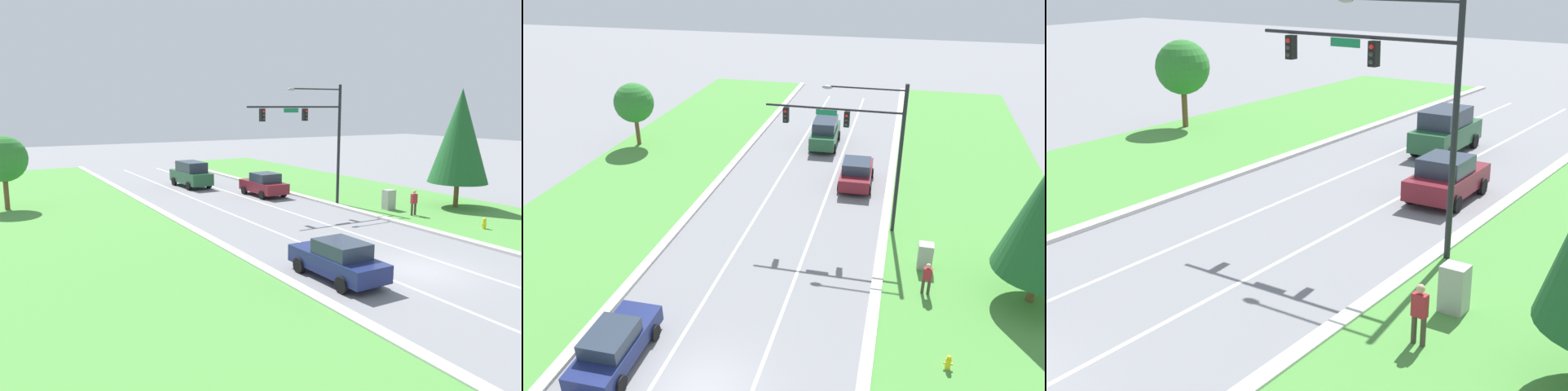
% 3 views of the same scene
% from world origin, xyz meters
% --- Properties ---
extents(traffic_signal_mast, '(7.26, 0.41, 8.29)m').
position_xyz_m(traffic_signal_mast, '(4.08, 13.26, 5.48)').
color(traffic_signal_mast, black).
rests_on(traffic_signal_mast, ground_plane).
extents(forest_suv, '(2.24, 5.11, 2.19)m').
position_xyz_m(forest_suv, '(0.16, 25.88, 1.11)').
color(forest_suv, '#235633').
rests_on(forest_suv, ground_plane).
extents(burgundy_sedan, '(2.24, 4.41, 1.79)m').
position_xyz_m(burgundy_sedan, '(3.41, 18.98, 0.89)').
color(burgundy_sedan, maroon).
rests_on(burgundy_sedan, ground_plane).
extents(utility_cabinet, '(0.70, 0.60, 1.40)m').
position_xyz_m(utility_cabinet, '(7.78, 9.97, 0.70)').
color(utility_cabinet, '#9E9E99').
rests_on(utility_cabinet, ground_plane).
extents(pedestrian, '(0.40, 0.25, 1.69)m').
position_xyz_m(pedestrian, '(7.83, 7.81, 0.94)').
color(pedestrian, '#42382D').
rests_on(pedestrian, ground_plane).
extents(oak_near_left_tree, '(3.03, 3.03, 4.97)m').
position_xyz_m(oak_near_left_tree, '(-14.27, 22.43, 3.44)').
color(oak_near_left_tree, brown).
rests_on(oak_near_left_tree, ground_plane).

